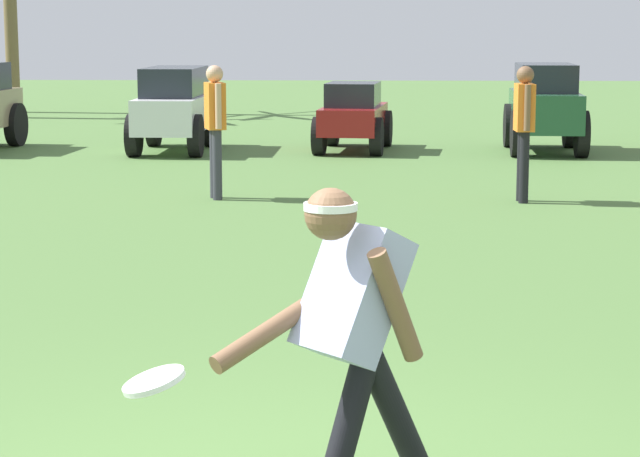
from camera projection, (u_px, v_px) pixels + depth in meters
frisbee_thrower at (354, 334)px, 5.08m from camera, size 1.01×0.68×1.40m
frisbee_in_flight at (154, 381)px, 4.72m from camera, size 0.30×0.31×0.10m
teammate_near_sideline at (524, 121)px, 14.23m from camera, size 0.21×0.49×1.56m
teammate_deep at (215, 119)px, 14.49m from camera, size 0.29×0.49×1.56m
parked_car_slot_b at (174, 106)px, 19.96m from camera, size 1.18×2.41×1.34m
parked_car_slot_c at (354, 116)px, 20.05m from camera, size 1.30×2.28×1.10m
parked_car_slot_d at (545, 105)px, 19.82m from camera, size 1.25×2.39×1.40m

